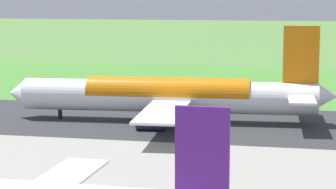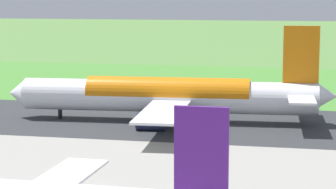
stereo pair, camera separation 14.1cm
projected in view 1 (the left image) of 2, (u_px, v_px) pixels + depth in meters
name	position (u px, v px, depth m)	size (l,w,h in m)	color
ground_plane	(215.00, 124.00, 110.84)	(800.00, 800.00, 0.00)	#547F3D
runway_asphalt	(215.00, 123.00, 110.83)	(600.00, 31.14, 0.06)	#2D3033
grass_verge_foreground	(243.00, 86.00, 154.06)	(600.00, 80.00, 0.04)	#478534
airliner_main	(170.00, 95.00, 111.71)	(54.14, 44.29, 15.88)	white
traffic_cone_orange	(318.00, 87.00, 150.76)	(0.40, 0.40, 0.55)	orange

